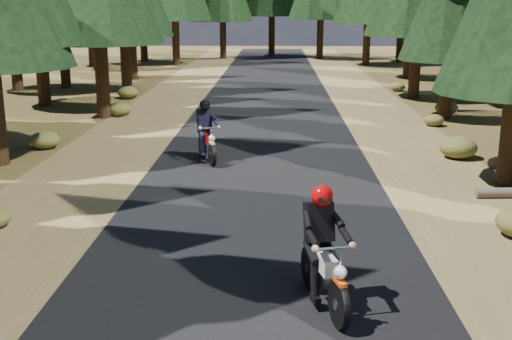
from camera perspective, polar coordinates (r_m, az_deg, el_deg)
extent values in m
plane|color=#453418|center=(11.69, -0.23, -7.07)|extent=(120.00, 120.00, 0.00)
cube|color=black|center=(16.44, 0.37, -0.66)|extent=(6.00, 100.00, 0.01)
cube|color=brown|center=(17.18, -15.15, -0.52)|extent=(3.20, 100.00, 0.01)
cube|color=brown|center=(16.97, 16.09, -0.76)|extent=(3.20, 100.00, 0.01)
cylinder|color=black|center=(25.71, -13.68, 10.85)|extent=(0.53, 0.53, 5.72)
cylinder|color=black|center=(25.88, 16.75, 9.33)|extent=(0.48, 0.48, 4.51)
cylinder|color=black|center=(29.54, -18.71, 11.55)|extent=(0.55, 0.55, 6.37)
cylinder|color=black|center=(32.51, -11.60, 11.56)|extent=(0.53, 0.53, 5.64)
cylinder|color=black|center=(31.33, 14.11, 11.50)|extent=(0.53, 0.53, 5.83)
cylinder|color=black|center=(35.93, -16.81, 11.34)|extent=(0.52, 0.52, 5.45)
cylinder|color=black|center=(36.81, 19.72, 10.52)|extent=(0.48, 0.48, 4.61)
cylinder|color=black|center=(39.32, -10.94, 11.15)|extent=(0.48, 0.48, 4.42)
cylinder|color=black|center=(40.11, 13.51, 12.04)|extent=(0.53, 0.53, 5.76)
cylinder|color=black|center=(45.35, -14.11, 11.59)|extent=(0.49, 0.49, 4.75)
cylinder|color=black|center=(44.81, 18.56, 11.84)|extent=(0.53, 0.53, 5.66)
cylinder|color=black|center=(35.51, -20.84, 11.76)|extent=(0.56, 0.56, 6.40)
cylinder|color=black|center=(39.00, 21.09, 11.60)|extent=(0.54, 0.54, 6.00)
cylinder|color=black|center=(48.45, -7.19, 13.03)|extent=(0.56, 0.56, 6.40)
cylinder|color=black|center=(48.35, 9.87, 12.70)|extent=(0.54, 0.54, 6.00)
cylinder|color=black|center=(51.93, -10.04, 13.24)|extent=(0.57, 0.57, 6.80)
cylinder|color=black|center=(51.79, 12.79, 12.88)|extent=(0.56, 0.56, 6.40)
cylinder|color=black|center=(54.07, -2.97, 13.05)|extent=(0.54, 0.54, 6.00)
cylinder|color=black|center=(54.01, 5.75, 13.20)|extent=(0.56, 0.56, 6.40)
cylinder|color=black|center=(56.88, 1.41, 13.53)|extent=(0.57, 0.57, 6.80)
cylinder|color=black|center=(48.77, -14.50, 12.24)|extent=(0.52, 0.52, 5.60)
cylinder|color=black|center=(48.56, 17.23, 12.28)|extent=(0.54, 0.54, 6.00)
ellipsoid|color=#474C1E|center=(31.13, -11.29, 6.78)|extent=(0.97, 0.97, 0.58)
ellipsoid|color=#474C1E|center=(34.03, 12.50, 7.24)|extent=(0.76, 0.76, 0.45)
ellipsoid|color=#474C1E|center=(24.37, 15.54, 4.29)|extent=(0.72, 0.72, 0.43)
ellipsoid|color=#474C1E|center=(27.10, 16.57, 5.32)|extent=(0.92, 0.92, 0.55)
ellipsoid|color=#474C1E|center=(20.77, -18.27, 2.55)|extent=(0.90, 0.90, 0.54)
ellipsoid|color=#474C1E|center=(26.25, -12.06, 5.32)|extent=(0.91, 0.91, 0.54)
ellipsoid|color=#474C1E|center=(19.36, 17.55, 1.92)|extent=(1.06, 1.06, 0.64)
cube|color=black|center=(9.19, 6.18, -5.14)|extent=(0.45, 0.34, 0.58)
sphere|color=#AE0607|center=(9.06, 6.25, -2.60)|extent=(0.40, 0.40, 0.32)
cube|color=black|center=(17.99, -4.43, 4.41)|extent=(0.44, 0.35, 0.56)
sphere|color=black|center=(17.93, -4.45, 5.70)|extent=(0.39, 0.39, 0.31)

